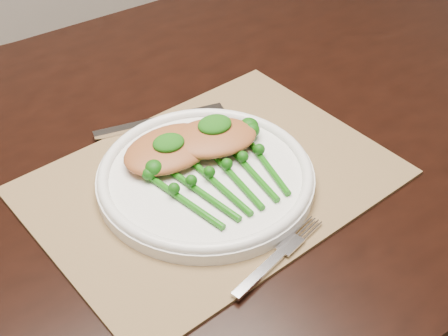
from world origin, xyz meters
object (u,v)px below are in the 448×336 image
dining_table (175,307)px  chicken_fillet_left (170,149)px  placemat (212,181)px  dinner_plate (206,176)px  broccolini_bundle (227,181)px

dining_table → chicken_fillet_left: size_ratio=11.82×
dining_table → chicken_fillet_left: chicken_fillet_left is taller
chicken_fillet_left → dining_table: bearing=78.0°
placemat → dining_table: bearing=100.4°
dining_table → dinner_plate: dinner_plate is taller
broccolini_bundle → dining_table: bearing=100.9°
dining_table → dinner_plate: (0.02, -0.09, 0.39)m
dining_table → broccolini_bundle: (0.04, -0.13, 0.40)m
dining_table → dinner_plate: bearing=-80.9°
dining_table → broccolini_bundle: broccolini_bundle is taller
dinner_plate → chicken_fillet_left: bearing=113.9°
broccolini_bundle → chicken_fillet_left: bearing=108.3°
dinner_plate → broccolini_bundle: 0.04m
chicken_fillet_left → broccolini_bundle: (0.04, -0.09, -0.01)m
chicken_fillet_left → placemat: bearing=-64.9°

